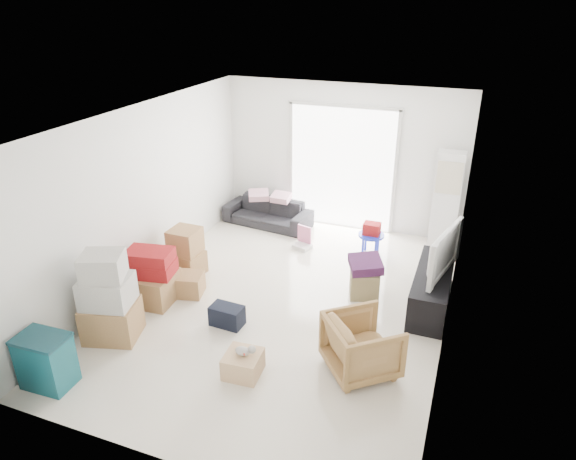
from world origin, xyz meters
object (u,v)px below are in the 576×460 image
(storage_bins, at_px, (46,361))
(kids_table, at_px, (371,233))
(sofa, at_px, (268,209))
(television, at_px, (435,267))
(ottoman, at_px, (364,283))
(armchair, at_px, (362,343))
(tv_console, at_px, (432,288))
(ac_tower, at_px, (446,202))
(wood_crate, at_px, (243,364))

(storage_bins, height_order, kids_table, storage_bins)
(sofa, height_order, kids_table, sofa)
(television, relative_size, ottoman, 2.83)
(armchair, height_order, kids_table, armchair)
(tv_console, bearing_deg, kids_table, 132.66)
(ac_tower, distance_m, sofa, 3.30)
(ac_tower, bearing_deg, armchair, -98.69)
(wood_crate, bearing_deg, tv_console, 50.51)
(armchair, bearing_deg, kids_table, -29.11)
(tv_console, relative_size, kids_table, 2.80)
(sofa, relative_size, ottoman, 4.11)
(ottoman, distance_m, kids_table, 1.37)
(armchair, bearing_deg, wood_crate, 73.96)
(television, bearing_deg, storage_bins, 143.22)
(armchair, height_order, storage_bins, armchair)
(tv_console, height_order, armchair, armchair)
(tv_console, distance_m, sofa, 3.76)
(tv_console, relative_size, armchair, 2.07)
(sofa, bearing_deg, wood_crate, -64.34)
(tv_console, distance_m, television, 0.35)
(storage_bins, xyz_separation_m, wood_crate, (2.00, 0.95, -0.19))
(armchair, height_order, ottoman, armchair)
(tv_console, height_order, sofa, sofa)
(ac_tower, relative_size, wood_crate, 4.22)
(wood_crate, bearing_deg, ottoman, 67.19)
(sofa, relative_size, wood_crate, 4.08)
(tv_console, relative_size, wood_crate, 3.93)
(tv_console, bearing_deg, television, 0.00)
(tv_console, height_order, ottoman, tv_console)
(ottoman, bearing_deg, wood_crate, -112.81)
(storage_bins, bearing_deg, kids_table, 58.72)
(tv_console, relative_size, sofa, 0.96)
(armchair, relative_size, wood_crate, 1.89)
(armchair, distance_m, ottoman, 1.71)
(kids_table, bearing_deg, sofa, 165.92)
(ac_tower, bearing_deg, kids_table, -148.24)
(sofa, bearing_deg, kids_table, -7.34)
(armchair, relative_size, storage_bins, 1.19)
(storage_bins, distance_m, kids_table, 5.28)
(armchair, xyz_separation_m, storage_bins, (-3.29, -1.50, -0.06))
(ottoman, bearing_deg, television, 4.70)
(armchair, xyz_separation_m, wood_crate, (-1.28, -0.55, -0.25))
(television, relative_size, armchair, 1.48)
(storage_bins, bearing_deg, ottoman, 47.20)
(storage_bins, bearing_deg, wood_crate, 25.35)
(storage_bins, relative_size, wood_crate, 1.58)
(ac_tower, distance_m, wood_crate, 4.69)
(tv_console, bearing_deg, ac_tower, 91.47)
(armchair, relative_size, ottoman, 1.91)
(ac_tower, bearing_deg, television, -88.53)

